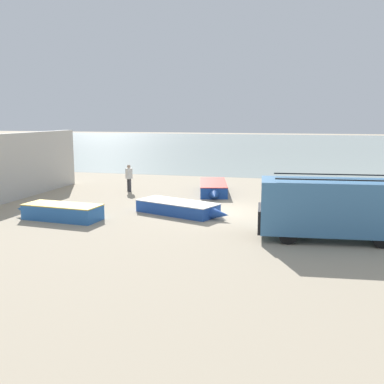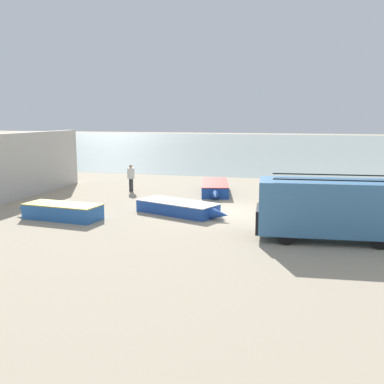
{
  "view_description": "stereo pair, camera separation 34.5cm",
  "coord_description": "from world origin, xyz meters",
  "px_view_note": "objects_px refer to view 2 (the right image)",
  "views": [
    {
      "loc": [
        3.98,
        -20.13,
        4.39
      ],
      "look_at": [
        -0.99,
        -0.68,
        1.0
      ],
      "focal_mm": 42.0,
      "sensor_mm": 36.0,
      "label": 1
    },
    {
      "loc": [
        4.32,
        -20.05,
        4.39
      ],
      "look_at": [
        -0.99,
        -0.68,
        1.0
      ],
      "focal_mm": 42.0,
      "sensor_mm": 36.0,
      "label": 2
    }
  ],
  "objects_px": {
    "fishing_rowboat_0": "(215,188)",
    "fishing_rowboat_1": "(180,208)",
    "fisherman_1": "(131,175)",
    "parked_van": "(330,207)",
    "fishing_rowboat_2": "(60,211)"
  },
  "relations": [
    {
      "from": "fishing_rowboat_0",
      "to": "fishing_rowboat_1",
      "type": "xyz_separation_m",
      "value": [
        -0.34,
        -5.81,
        -0.04
      ]
    },
    {
      "from": "fisherman_1",
      "to": "fishing_rowboat_2",
      "type": "bearing_deg",
      "value": -151.83
    },
    {
      "from": "fishing_rowboat_2",
      "to": "fishing_rowboat_1",
      "type": "bearing_deg",
      "value": -149.07
    },
    {
      "from": "fishing_rowboat_0",
      "to": "fishing_rowboat_1",
      "type": "height_order",
      "value": "fishing_rowboat_0"
    },
    {
      "from": "fishing_rowboat_0",
      "to": "fisherman_1",
      "type": "distance_m",
      "value": 5.02
    },
    {
      "from": "parked_van",
      "to": "fishing_rowboat_2",
      "type": "bearing_deg",
      "value": -8.02
    },
    {
      "from": "fishing_rowboat_0",
      "to": "fisherman_1",
      "type": "height_order",
      "value": "fisherman_1"
    },
    {
      "from": "fishing_rowboat_1",
      "to": "fishing_rowboat_2",
      "type": "relative_size",
      "value": 1.12
    },
    {
      "from": "parked_van",
      "to": "fisherman_1",
      "type": "bearing_deg",
      "value": -41.55
    },
    {
      "from": "fisherman_1",
      "to": "parked_van",
      "type": "bearing_deg",
      "value": -96.69
    },
    {
      "from": "parked_van",
      "to": "fishing_rowboat_1",
      "type": "height_order",
      "value": "parked_van"
    },
    {
      "from": "parked_van",
      "to": "fisherman_1",
      "type": "distance_m",
      "value": 13.64
    },
    {
      "from": "fishing_rowboat_1",
      "to": "fishing_rowboat_2",
      "type": "distance_m",
      "value": 5.28
    },
    {
      "from": "parked_van",
      "to": "fisherman_1",
      "type": "xyz_separation_m",
      "value": [
        -11.03,
        8.02,
        -0.25
      ]
    },
    {
      "from": "fisherman_1",
      "to": "fishing_rowboat_1",
      "type": "bearing_deg",
      "value": -109.35
    }
  ]
}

